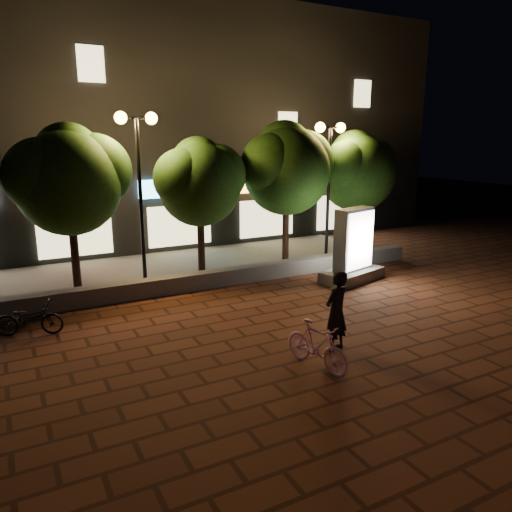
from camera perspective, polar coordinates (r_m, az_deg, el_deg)
ground at (r=11.69m, az=1.27°, el=-8.94°), size 80.00×80.00×0.00m
retaining_wall at (r=15.03m, az=-6.19°, el=-2.82°), size 16.00×0.45×0.50m
sidewalk at (r=17.35m, az=-9.26°, el=-1.39°), size 16.00×5.00×0.08m
building_block at (r=23.02m, az=-15.18°, el=14.46°), size 28.00×8.12×11.30m
tree_left at (r=15.03m, az=-21.11°, el=8.76°), size 3.60×3.00×4.89m
tree_mid at (r=16.03m, az=-6.59°, el=9.01°), size 3.24×2.70×4.50m
tree_right at (r=17.49m, az=3.68°, el=10.60°), size 3.72×3.10×5.07m
tree_far_right at (r=19.36m, az=11.88°, el=10.05°), size 3.48×2.90×4.76m
street_lamp_left at (r=15.10m, az=-13.71°, el=11.52°), size 1.26×0.36×5.18m
street_lamp_right at (r=18.17m, az=8.65°, el=11.62°), size 1.26×0.36×4.98m
ad_kiosk at (r=15.85m, az=11.36°, el=0.49°), size 2.39×1.63×2.36m
scooter_pink at (r=9.88m, az=7.18°, el=-10.42°), size 0.79×1.66×0.96m
rider at (r=10.58m, az=9.43°, el=-6.43°), size 0.75×0.62×1.79m
scooter_parked at (r=12.57m, az=-25.14°, el=-6.70°), size 1.61×1.04×0.80m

